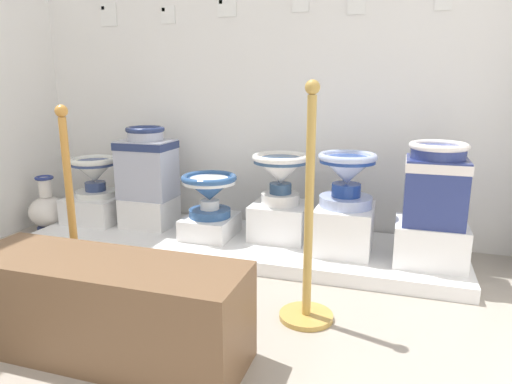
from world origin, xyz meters
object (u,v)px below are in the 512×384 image
object	(u,v)px
antique_toilet_leftmost	(281,171)
plinth_block_slender_white	(344,228)
plinth_block_pale_glazed	(150,211)
antique_toilet_tall_cobalt	(436,181)
info_placard_third	(227,7)
info_placard_fourth	(300,3)
decorative_vase_companion	(48,210)
stanchion_post_near_right	(308,251)
antique_toilet_rightmost	(94,172)
museum_bench	(106,308)
plinth_block_tall_cobalt	(430,243)
antique_toilet_slender_white	(347,174)
stanchion_post_near_left	(74,235)
info_placard_first	(108,15)
plinth_block_rightmost	(97,208)
antique_toilet_pale_glazed	(147,162)
info_placard_second	(168,15)
antique_toilet_squat_floral	(209,189)
info_placard_fifth	(356,4)
plinth_block_leftmost	(280,221)
plinth_block_squat_floral	(210,226)

from	to	relation	value
antique_toilet_leftmost	plinth_block_slender_white	xyz separation A→B (m)	(0.42, -0.11, -0.30)
plinth_block_pale_glazed	antique_toilet_tall_cobalt	world-z (taller)	antique_toilet_tall_cobalt
info_placard_third	info_placard_fourth	xyz separation A→B (m)	(0.50, -0.00, 0.00)
plinth_block_slender_white	decorative_vase_companion	distance (m)	2.15
decorative_vase_companion	stanchion_post_near_right	distance (m)	2.19
antique_toilet_rightmost	museum_bench	distance (m)	1.69
plinth_block_pale_glazed	plinth_block_tall_cobalt	size ratio (longest dim) A/B	0.88
antique_toilet_slender_white	info_placard_fourth	distance (m)	1.16
antique_toilet_slender_white	stanchion_post_near_right	distance (m)	0.77
antique_toilet_slender_white	stanchion_post_near_right	xyz separation A→B (m)	(-0.08, -0.74, -0.21)
info_placard_third	stanchion_post_near_left	xyz separation A→B (m)	(-0.44, -1.16, -1.28)
info_placard_first	stanchion_post_near_right	xyz separation A→B (m)	(1.74, -1.15, -1.21)
plinth_block_tall_cobalt	info_placard_first	bearing A→B (deg)	168.49
stanchion_post_near_left	plinth_block_rightmost	bearing A→B (deg)	119.39
info_placard_third	decorative_vase_companion	xyz separation A→B (m)	(-1.25, -0.45, -1.40)
antique_toilet_pale_glazed	info_placard_fourth	size ratio (longest dim) A/B	4.45
stanchion_post_near_left	museum_bench	xyz separation A→B (m)	(0.55, -0.51, -0.08)
info_placard_third	stanchion_post_near_right	xyz separation A→B (m)	(0.82, -1.15, -1.22)
info_placard_first	decorative_vase_companion	xyz separation A→B (m)	(-0.33, -0.45, -1.39)
antique_toilet_rightmost	plinth_block_pale_glazed	world-z (taller)	antique_toilet_rightmost
info_placard_first	stanchion_post_near_right	size ratio (longest dim) A/B	0.15
plinth_block_pale_glazed	info_placard_first	world-z (taller)	info_placard_first
info_placard_fourth	info_placard_second	bearing A→B (deg)	180.00
antique_toilet_squat_floral	info_placard_third	world-z (taller)	info_placard_third
plinth_block_pale_glazed	info_placard_fifth	world-z (taller)	info_placard_fifth
plinth_block_pale_glazed	stanchion_post_near_left	xyz separation A→B (m)	(0.03, -0.82, 0.10)
info_placard_first	decorative_vase_companion	world-z (taller)	info_placard_first
antique_toilet_rightmost	plinth_block_leftmost	xyz separation A→B (m)	(1.37, 0.04, -0.25)
plinth_block_pale_glazed	plinth_block_slender_white	distance (m)	1.36
stanchion_post_near_left	antique_toilet_squat_floral	bearing A→B (deg)	58.17
plinth_block_slender_white	info_placard_second	xyz separation A→B (m)	(-1.33, 0.42, 1.31)
plinth_block_tall_cobalt	antique_toilet_rightmost	bearing A→B (deg)	176.90
plinth_block_slender_white	antique_toilet_squat_floral	bearing A→B (deg)	179.88
antique_toilet_tall_cobalt	decorative_vase_companion	bearing A→B (deg)	179.53
plinth_block_squat_floral	plinth_block_leftmost	xyz separation A→B (m)	(0.45, 0.10, 0.05)
antique_toilet_leftmost	stanchion_post_near_right	xyz separation A→B (m)	(0.35, -0.84, -0.18)
plinth_block_rightmost	antique_toilet_pale_glazed	distance (m)	0.56
antique_toilet_squat_floral	museum_bench	size ratio (longest dim) A/B	0.32
antique_toilet_squat_floral	plinth_block_leftmost	size ratio (longest dim) A/B	1.03
antique_toilet_tall_cobalt	stanchion_post_near_right	size ratio (longest dim) A/B	0.41
antique_toilet_leftmost	info_placard_second	distance (m)	1.39
antique_toilet_squat_floral	stanchion_post_near_left	size ratio (longest dim) A/B	0.38
info_placard_first	info_placard_fourth	world-z (taller)	info_placard_first
plinth_block_tall_cobalt	info_placard_third	bearing A→B (deg)	161.18
plinth_block_squat_floral	stanchion_post_near_right	distance (m)	1.10
decorative_vase_companion	stanchion_post_near_right	size ratio (longest dim) A/B	0.38
plinth_block_rightmost	antique_toilet_slender_white	bearing A→B (deg)	-2.26
info_placard_second	info_placard_fourth	distance (m)	0.95
antique_toilet_rightmost	antique_toilet_slender_white	world-z (taller)	antique_toilet_slender_white
antique_toilet_tall_cobalt	stanchion_post_near_left	bearing A→B (deg)	-159.13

